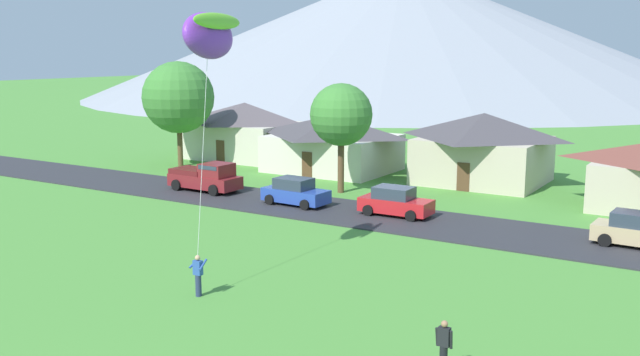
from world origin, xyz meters
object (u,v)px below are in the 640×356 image
Objects in this scene: tree_center at (178,97)px; watcher_person at (444,346)px; house_rightmost at (333,142)px; pickup_truck_maroon_west_side at (206,177)px; parked_car_tan_east_end at (638,231)px; house_leftmost at (483,147)px; kite_flyer_with_kite at (209,38)px; parked_car_blue_west_end at (295,192)px; parked_car_red_mid_west at (395,202)px; house_left_center at (245,129)px; tree_near_left at (341,115)px.

tree_center reaches higher than watcher_person.
house_rightmost is at bearing 21.50° from tree_center.
watcher_person is (24.34, -17.48, -0.18)m from pickup_truck_maroon_west_side.
pickup_truck_maroon_west_side is (-27.25, -0.43, 0.19)m from parked_car_tan_east_end.
house_leftmost is 25.08m from tree_center.
kite_flyer_with_kite is 6.69× the size of watcher_person.
kite_flyer_with_kite is at bearing -70.26° from parked_car_blue_west_end.
parked_car_tan_east_end is at bearing -46.64° from house_leftmost.
kite_flyer_with_kite reaches higher than house_rightmost.
parked_car_red_mid_west and parked_car_tan_east_end have the same top height.
house_left_center reaches higher than parked_car_tan_east_end.
house_leftmost is 2.15× the size of parked_car_tan_east_end.
tree_center is 1.67× the size of pickup_truck_maroon_west_side.
pickup_truck_maroon_west_side is at bearing 144.31° from watcher_person.
parked_car_blue_west_end and parked_car_red_mid_west have the same top height.
house_leftmost is 32.46m from watcher_person.
watcher_person is at bearing -36.52° from tree_center.
parked_car_blue_west_end is (4.75, -12.57, -1.46)m from house_rightmost.
house_rightmost is 1.35× the size of tree_near_left.
house_left_center reaches higher than watcher_person.
watcher_person is (16.72, -17.05, 0.01)m from parked_car_blue_west_end.
tree_near_left is 1.76× the size of parked_car_red_mid_west.
house_left_center is at bearing 136.32° from parked_car_blue_west_end.
watcher_person is (21.47, -29.61, -1.45)m from house_rightmost.
pickup_truck_maroon_west_side is at bearing -62.04° from house_left_center.
house_leftmost is 28.43m from kite_flyer_with_kite.
parked_car_red_mid_west is 16.87m from kite_flyer_with_kite.
tree_center is (-1.86, -6.50, 3.17)m from house_left_center.
parked_car_red_mid_west is at bearing -179.02° from parked_car_tan_east_end.
tree_near_left is 17.36m from tree_center.
parked_car_blue_west_end is 7.64m from pickup_truck_maroon_west_side.
house_leftmost is at bearing 87.10° from parked_car_red_mid_west.
parked_car_blue_west_end is at bearing 134.44° from watcher_person.
pickup_truck_maroon_west_side is 0.47× the size of kite_flyer_with_kite.
pickup_truck_maroon_west_side is at bearing -179.09° from parked_car_tan_east_end.
parked_car_blue_west_end is 6.63m from parked_car_red_mid_west.
house_leftmost is 0.92× the size of house_left_center.
house_leftmost is 12.11m from house_rightmost.
parked_car_blue_west_end is (14.98, -14.31, -1.73)m from house_left_center.
house_rightmost reaches higher than parked_car_blue_west_end.
parked_car_blue_west_end is at bearing -69.29° from house_rightmost.
kite_flyer_with_kite is (-2.47, -27.34, 7.40)m from house_leftmost.
pickup_truck_maroon_west_side is 3.13× the size of watcher_person.
tree_near_left is 0.85× the size of tree_center.
kite_flyer_with_kite reaches higher than house_left_center.
tree_center reaches higher than parked_car_tan_east_end.
house_leftmost is at bearing 84.83° from kite_flyer_with_kite.
parked_car_red_mid_west is at bearing -35.62° from tree_near_left.
tree_center is (-24.11, -6.15, 3.12)m from house_leftmost.
house_left_center is 44.62m from watcher_person.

